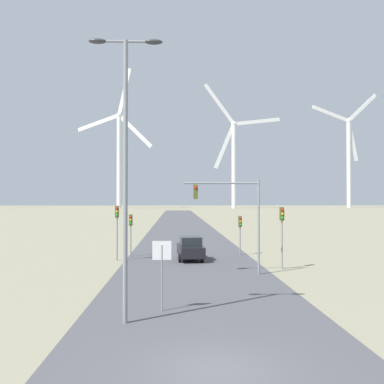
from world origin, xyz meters
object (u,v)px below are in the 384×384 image
Objects in this scene: traffic_light_mast_overhead at (233,206)px; wind_turbine_center at (234,154)px; traffic_light_post_near_right at (282,224)px; traffic_light_post_mid_left at (131,226)px; stop_sign_near at (162,262)px; traffic_light_post_near_left at (117,220)px; streetlamp at (125,147)px; car_approaching at (190,248)px; wind_turbine_left at (119,150)px; traffic_light_post_mid_right at (240,226)px; wind_turbine_right at (349,153)px.

wind_turbine_center is at bearing 82.50° from traffic_light_mast_overhead.
traffic_light_post_near_right is 12.93m from traffic_light_post_mid_left.
traffic_light_post_near_left is at bearing 104.11° from stop_sign_near.
streetlamp is at bearing -81.61° from traffic_light_post_near_left.
streetlamp is 16.13m from traffic_light_post_near_right.
wind_turbine_left is at bearing 98.81° from car_approaching.
streetlamp reaches higher than traffic_light_post_near_left.
car_approaching is (3.09, 17.44, -5.81)m from streetlamp.
wind_turbine_center reaches higher than traffic_light_post_mid_right.
wind_turbine_left reaches higher than streetlamp.
streetlamp reaches higher than traffic_light_post_near_right.
traffic_light_post_near_left is at bearing -178.89° from car_approaching.
traffic_light_post_mid_left is 191.13m from wind_turbine_center.
car_approaching is at bearing 83.63° from stop_sign_near.
traffic_light_post_mid_left is 0.06× the size of wind_turbine_right.
traffic_light_post_mid_right is at bearing -79.73° from wind_turbine_left.
wind_turbine_right reaches higher than car_approaching.
wind_turbine_left reaches higher than traffic_light_post_mid_right.
car_approaching is (5.65, 0.11, -2.16)m from traffic_light_post_near_left.
traffic_light_post_mid_left is at bearing -176.26° from traffic_light_post_mid_right.
streetlamp is 203.82m from wind_turbine_left.
traffic_light_post_near_right is 7.91m from car_approaching.
traffic_light_post_near_right is at bearing -32.72° from traffic_light_post_mid_left.
streetlamp is 0.18× the size of wind_turbine_right.
stop_sign_near is at bearing -98.32° from wind_turbine_center.
traffic_light_post_near_left is at bearing 140.82° from traffic_light_mast_overhead.
traffic_light_post_mid_left is 0.58× the size of traffic_light_mast_overhead.
stop_sign_near is 0.86× the size of traffic_light_post_mid_left.
wind_turbine_center is at bearing -171.68° from wind_turbine_right.
wind_turbine_right reaches higher than traffic_light_post_near_right.
wind_turbine_center is (28.17, 188.97, 26.23)m from car_approaching.
stop_sign_near is 0.70× the size of traffic_light_post_near_left.
traffic_light_post_near_right is at bearing -21.27° from traffic_light_post_near_left.
traffic_light_post_near_left is 12.53m from traffic_light_post_near_right.
wind_turbine_right reaches higher than traffic_light_post_mid_left.
streetlamp is at bearing -100.06° from car_approaching.
streetlamp is at bearing -113.42° from wind_turbine_right.
traffic_light_post_mid_left is 1.05× the size of traffic_light_post_mid_right.
wind_turbine_center reaches higher than car_approaching.
wind_turbine_center is (33.82, 189.08, 24.06)m from traffic_light_post_near_left.
streetlamp is 0.16× the size of wind_turbine_left.
streetlamp is 12.32m from traffic_light_mast_overhead.
traffic_light_post_mid_right is (7.38, 20.36, -4.31)m from streetlamp.
car_approaching is at bearing 79.94° from streetlamp.
streetlamp is at bearing -84.95° from traffic_light_post_mid_left.
traffic_light_mast_overhead reaches higher than traffic_light_post_mid_right.
traffic_light_post_mid_left is at bearing 99.77° from stop_sign_near.
wind_turbine_left is at bearing 100.38° from traffic_light_post_near_right.
traffic_light_post_mid_left is 11.71m from traffic_light_mast_overhead.
traffic_light_post_near_left is at bearing -108.40° from traffic_light_post_mid_left.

